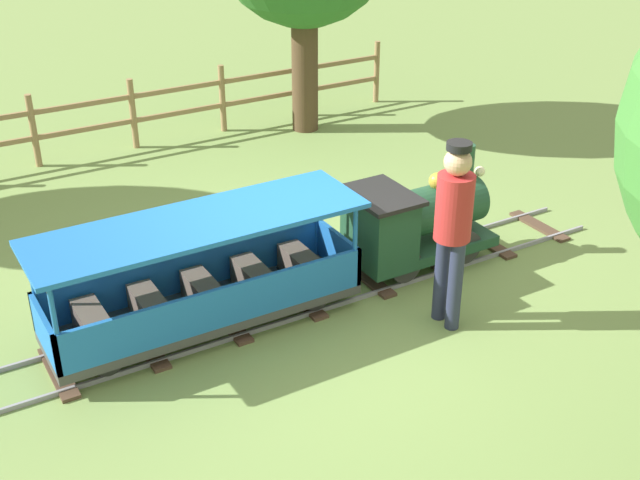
% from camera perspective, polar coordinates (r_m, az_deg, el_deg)
% --- Properties ---
extents(ground_plane, '(60.00, 60.00, 0.00)m').
position_cam_1_polar(ground_plane, '(7.37, -0.53, -3.93)').
color(ground_plane, '#75934C').
extents(track, '(0.75, 6.40, 0.04)m').
position_cam_1_polar(track, '(7.31, -1.35, -4.07)').
color(track, gray).
rests_on(track, ground_plane).
extents(locomotive, '(0.71, 1.45, 1.08)m').
position_cam_1_polar(locomotive, '(7.67, 6.50, 1.32)').
color(locomotive, '#1E472D').
rests_on(locomotive, ground_plane).
extents(passenger_car, '(0.81, 2.70, 0.97)m').
position_cam_1_polar(passenger_car, '(6.78, -8.06, -3.16)').
color(passenger_car, '#3F3F3F').
rests_on(passenger_car, ground_plane).
extents(conductor_person, '(0.30, 0.30, 1.62)m').
position_cam_1_polar(conductor_person, '(6.64, 9.18, 1.31)').
color(conductor_person, '#282D47').
rests_on(conductor_person, ground_plane).
extents(fence_section, '(0.08, 7.48, 0.90)m').
position_cam_1_polar(fence_section, '(10.77, -12.82, 8.66)').
color(fence_section, '#93754C').
rests_on(fence_section, ground_plane).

